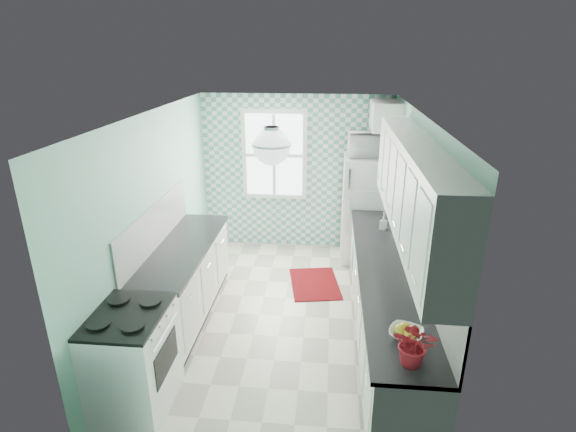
# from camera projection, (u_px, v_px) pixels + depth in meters

# --- Properties ---
(floor) EXTENTS (3.00, 4.40, 0.02)m
(floor) POSITION_uv_depth(u_px,v_px,m) (282.00, 316.00, 5.65)
(floor) COLOR beige
(floor) RESTS_ON ground
(ceiling) EXTENTS (3.00, 4.40, 0.02)m
(ceiling) POSITION_uv_depth(u_px,v_px,m) (281.00, 113.00, 4.75)
(ceiling) COLOR white
(ceiling) RESTS_ON wall_back
(wall_back) EXTENTS (3.00, 0.02, 2.50)m
(wall_back) POSITION_uv_depth(u_px,v_px,m) (296.00, 173.00, 7.26)
(wall_back) COLOR #83C5AE
(wall_back) RESTS_ON floor
(wall_front) EXTENTS (3.00, 0.02, 2.50)m
(wall_front) POSITION_uv_depth(u_px,v_px,m) (248.00, 340.00, 3.14)
(wall_front) COLOR #83C5AE
(wall_front) RESTS_ON floor
(wall_left) EXTENTS (0.02, 4.40, 2.50)m
(wall_left) POSITION_uv_depth(u_px,v_px,m) (156.00, 219.00, 5.33)
(wall_left) COLOR #83C5AE
(wall_left) RESTS_ON floor
(wall_right) EXTENTS (0.02, 4.40, 2.50)m
(wall_right) POSITION_uv_depth(u_px,v_px,m) (414.00, 228.00, 5.07)
(wall_right) COLOR #83C5AE
(wall_right) RESTS_ON floor
(accent_wall) EXTENTS (3.00, 0.01, 2.50)m
(accent_wall) POSITION_uv_depth(u_px,v_px,m) (296.00, 173.00, 7.24)
(accent_wall) COLOR #59A097
(accent_wall) RESTS_ON wall_back
(window) EXTENTS (1.04, 0.05, 1.44)m
(window) POSITION_uv_depth(u_px,v_px,m) (274.00, 155.00, 7.13)
(window) COLOR white
(window) RESTS_ON wall_back
(backsplash_right) EXTENTS (0.02, 3.60, 0.51)m
(backsplash_right) POSITION_uv_depth(u_px,v_px,m) (418.00, 247.00, 4.72)
(backsplash_right) COLOR white
(backsplash_right) RESTS_ON wall_right
(backsplash_left) EXTENTS (0.02, 2.15, 0.51)m
(backsplash_left) POSITION_uv_depth(u_px,v_px,m) (155.00, 226.00, 5.28)
(backsplash_left) COLOR white
(backsplash_left) RESTS_ON wall_left
(upper_cabinets_right) EXTENTS (0.33, 3.20, 0.90)m
(upper_cabinets_right) POSITION_uv_depth(u_px,v_px,m) (413.00, 188.00, 4.29)
(upper_cabinets_right) COLOR white
(upper_cabinets_right) RESTS_ON wall_right
(upper_cabinet_fridge) EXTENTS (0.40, 0.74, 0.40)m
(upper_cabinet_fridge) POSITION_uv_depth(u_px,v_px,m) (385.00, 115.00, 6.43)
(upper_cabinet_fridge) COLOR white
(upper_cabinet_fridge) RESTS_ON wall_right
(ceiling_light) EXTENTS (0.34, 0.34, 0.35)m
(ceiling_light) POSITION_uv_depth(u_px,v_px,m) (272.00, 146.00, 4.07)
(ceiling_light) COLOR silver
(ceiling_light) RESTS_ON ceiling
(base_cabinets_right) EXTENTS (0.60, 3.60, 0.90)m
(base_cabinets_right) POSITION_uv_depth(u_px,v_px,m) (385.00, 307.00, 5.01)
(base_cabinets_right) COLOR white
(base_cabinets_right) RESTS_ON floor
(countertop_right) EXTENTS (0.63, 3.60, 0.04)m
(countertop_right) POSITION_uv_depth(u_px,v_px,m) (387.00, 269.00, 4.84)
(countertop_right) COLOR black
(countertop_right) RESTS_ON base_cabinets_right
(base_cabinets_left) EXTENTS (0.60, 2.15, 0.90)m
(base_cabinets_left) POSITION_uv_depth(u_px,v_px,m) (184.00, 283.00, 5.52)
(base_cabinets_left) COLOR white
(base_cabinets_left) RESTS_ON floor
(countertop_left) EXTENTS (0.63, 2.15, 0.04)m
(countertop_left) POSITION_uv_depth(u_px,v_px,m) (182.00, 248.00, 5.35)
(countertop_left) COLOR black
(countertop_left) RESTS_ON base_cabinets_left
(fridge) EXTENTS (0.72, 0.72, 1.66)m
(fridge) POSITION_uv_depth(u_px,v_px,m) (366.00, 209.00, 6.90)
(fridge) COLOR silver
(fridge) RESTS_ON floor
(stove) EXTENTS (0.65, 0.81, 0.97)m
(stove) POSITION_uv_depth(u_px,v_px,m) (133.00, 359.00, 4.08)
(stove) COLOR white
(stove) RESTS_ON floor
(sink) EXTENTS (0.48, 0.40, 0.53)m
(sink) POSITION_uv_depth(u_px,v_px,m) (380.00, 235.00, 5.69)
(sink) COLOR silver
(sink) RESTS_ON countertop_right
(rug) EXTENTS (0.80, 1.03, 0.01)m
(rug) POSITION_uv_depth(u_px,v_px,m) (315.00, 284.00, 6.39)
(rug) COLOR maroon
(rug) RESTS_ON floor
(dish_towel) EXTENTS (0.07, 0.22, 0.34)m
(dish_towel) POSITION_uv_depth(u_px,v_px,m) (353.00, 257.00, 6.12)
(dish_towel) COLOR #5E9A86
(dish_towel) RESTS_ON base_cabinets_right
(fruit_bowl) EXTENTS (0.35, 0.35, 0.07)m
(fruit_bowl) POSITION_uv_depth(u_px,v_px,m) (406.00, 334.00, 3.67)
(fruit_bowl) COLOR white
(fruit_bowl) RESTS_ON countertop_right
(potted_plant) EXTENTS (0.37, 0.34, 0.35)m
(potted_plant) POSITION_uv_depth(u_px,v_px,m) (415.00, 344.00, 3.31)
(potted_plant) COLOR #9E0F0D
(potted_plant) RESTS_ON countertop_right
(soap_bottle) EXTENTS (0.10, 0.11, 0.18)m
(soap_bottle) POSITION_uv_depth(u_px,v_px,m) (383.00, 223.00, 5.82)
(soap_bottle) COLOR #8FAFB7
(soap_bottle) RESTS_ON countertop_right
(microwave) EXTENTS (0.64, 0.46, 0.34)m
(microwave) POSITION_uv_depth(u_px,v_px,m) (370.00, 145.00, 6.55)
(microwave) COLOR silver
(microwave) RESTS_ON fridge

